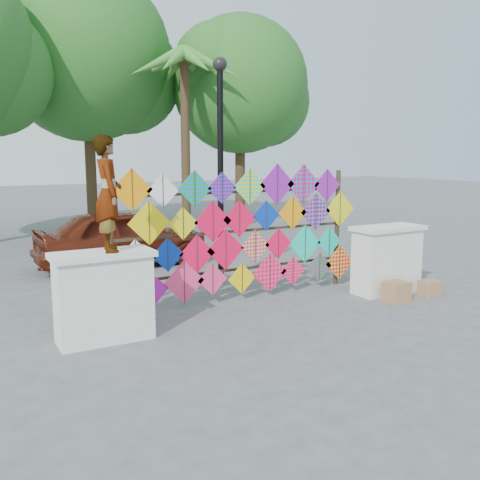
{
  "coord_description": "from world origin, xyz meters",
  "views": [
    {
      "loc": [
        -4.62,
        -7.47,
        2.62
      ],
      "look_at": [
        -0.05,
        0.6,
        1.12
      ],
      "focal_mm": 40.0,
      "sensor_mm": 36.0,
      "label": 1
    }
  ],
  "objects_px": {
    "kite_rack": "(244,232)",
    "sedan": "(123,237)",
    "lamppost": "(220,150)",
    "vendor_woman": "(108,194)"
  },
  "relations": [
    {
      "from": "kite_rack",
      "to": "sedan",
      "type": "bearing_deg",
      "value": 104.5
    },
    {
      "from": "sedan",
      "to": "lamppost",
      "type": "bearing_deg",
      "value": -156.76
    },
    {
      "from": "kite_rack",
      "to": "vendor_woman",
      "type": "relative_size",
      "value": 3.12
    },
    {
      "from": "sedan",
      "to": "lamppost",
      "type": "xyz_separation_m",
      "value": [
        1.21,
        -2.65,
        2.01
      ]
    },
    {
      "from": "lamppost",
      "to": "sedan",
      "type": "bearing_deg",
      "value": 114.59
    },
    {
      "from": "kite_rack",
      "to": "vendor_woman",
      "type": "distance_m",
      "value": 2.96
    },
    {
      "from": "kite_rack",
      "to": "sedan",
      "type": "xyz_separation_m",
      "value": [
        -1.01,
        3.92,
        -0.55
      ]
    },
    {
      "from": "vendor_woman",
      "to": "lamppost",
      "type": "xyz_separation_m",
      "value": [
        2.88,
        2.2,
        0.61
      ]
    },
    {
      "from": "vendor_woman",
      "to": "lamppost",
      "type": "bearing_deg",
      "value": -43.99
    },
    {
      "from": "vendor_woman",
      "to": "sedan",
      "type": "distance_m",
      "value": 5.32
    }
  ]
}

